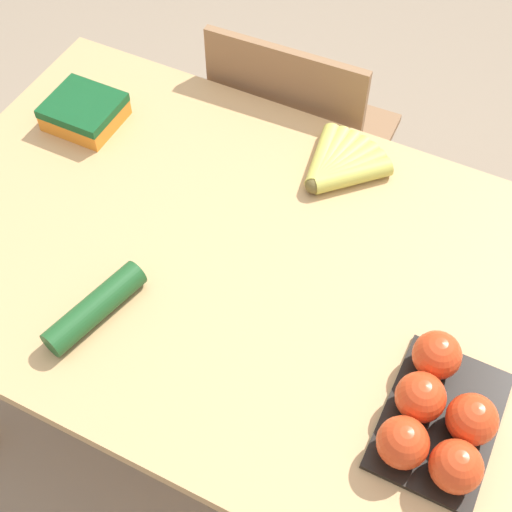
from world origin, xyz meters
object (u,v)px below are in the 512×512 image
object	(u,v)px
carrot_bag	(84,110)
cucumber_near	(95,308)
chair	(299,150)
tomato_pack	(438,416)
banana_bunch	(339,165)

from	to	relation	value
carrot_bag	cucumber_near	distance (m)	0.51
carrot_bag	cucumber_near	size ratio (longest dim) A/B	0.71
chair	tomato_pack	distance (m)	0.99
banana_bunch	carrot_bag	distance (m)	0.56
tomato_pack	cucumber_near	bearing A→B (deg)	-173.93
cucumber_near	tomato_pack	bearing A→B (deg)	6.07
chair	carrot_bag	size ratio (longest dim) A/B	5.84
cucumber_near	carrot_bag	bearing A→B (deg)	126.64
carrot_bag	chair	bearing A→B (deg)	49.31
carrot_bag	banana_bunch	bearing A→B (deg)	10.92
chair	tomato_pack	xyz separation A→B (m)	(0.56, -0.75, 0.34)
banana_bunch	carrot_bag	xyz separation A→B (m)	(-0.55, -0.11, 0.01)
tomato_pack	carrot_bag	world-z (taller)	tomato_pack
tomato_pack	cucumber_near	distance (m)	0.61
chair	banana_bunch	xyz separation A→B (m)	(0.21, -0.30, 0.31)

